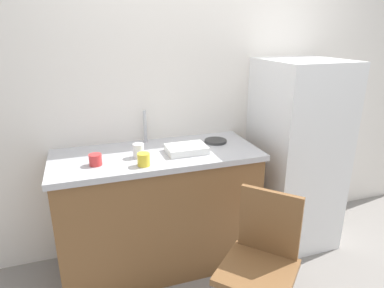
{
  "coord_description": "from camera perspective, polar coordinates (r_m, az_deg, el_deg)",
  "views": [
    {
      "loc": [
        -0.9,
        -1.55,
        1.76
      ],
      "look_at": [
        -0.18,
        0.6,
        0.98
      ],
      "focal_mm": 31.34,
      "sensor_mm": 36.0,
      "label": 1
    }
  ],
  "objects": [
    {
      "name": "refrigerator",
      "position": [
        2.9,
        17.2,
        -1.78
      ],
      "size": [
        0.6,
        0.63,
        1.54
      ],
      "primitive_type": "cube",
      "color": "white",
      "rests_on": "ground_plane"
    },
    {
      "name": "chair",
      "position": [
        2.07,
        11.64,
        -18.97
      ],
      "size": [
        0.57,
        0.57,
        0.89
      ],
      "rotation": [
        0.0,
        0.0,
        -0.82
      ],
      "color": "brown",
      "rests_on": "ground_plane"
    },
    {
      "name": "cup_red",
      "position": [
        2.23,
        -16.11,
        -2.58
      ],
      "size": [
        0.08,
        0.08,
        0.07
      ],
      "primitive_type": "cylinder",
      "color": "red",
      "rests_on": "countertop"
    },
    {
      "name": "back_wall",
      "position": [
        2.74,
        0.91,
        9.94
      ],
      "size": [
        4.8,
        0.1,
        2.65
      ],
      "primitive_type": "cube",
      "color": "white",
      "rests_on": "ground_plane"
    },
    {
      "name": "cup_white",
      "position": [
        2.3,
        -9.1,
        -1.12
      ],
      "size": [
        0.07,
        0.07,
        0.1
      ],
      "primitive_type": "cylinder",
      "color": "white",
      "rests_on": "countertop"
    },
    {
      "name": "countertop",
      "position": [
        2.4,
        -6.05,
        -1.83
      ],
      "size": [
        1.46,
        0.64,
        0.04
      ],
      "primitive_type": "cube",
      "color": "#B7B7BC",
      "rests_on": "cabinet_base"
    },
    {
      "name": "dish_tray",
      "position": [
        2.37,
        -0.97,
        -0.86
      ],
      "size": [
        0.28,
        0.2,
        0.05
      ],
      "primitive_type": "cube",
      "color": "white",
      "rests_on": "countertop"
    },
    {
      "name": "faucet",
      "position": [
        2.58,
        -7.98,
        2.98
      ],
      "size": [
        0.02,
        0.02,
        0.25
      ],
      "primitive_type": "cylinder",
      "color": "#B7B7BC",
      "rests_on": "countertop"
    },
    {
      "name": "cup_yellow",
      "position": [
        2.16,
        -8.22,
        -2.62
      ],
      "size": [
        0.08,
        0.08,
        0.08
      ],
      "primitive_type": "cylinder",
      "color": "yellow",
      "rests_on": "countertop"
    },
    {
      "name": "cabinet_base",
      "position": [
        2.6,
        -5.69,
        -11.41
      ],
      "size": [
        1.42,
        0.6,
        0.89
      ],
      "primitive_type": "cube",
      "color": "brown",
      "rests_on": "ground_plane"
    },
    {
      "name": "hotplate",
      "position": [
        2.59,
        4.03,
        0.51
      ],
      "size": [
        0.17,
        0.17,
        0.02
      ],
      "primitive_type": "cylinder",
      "color": "#2D2D2D",
      "rests_on": "countertop"
    }
  ]
}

